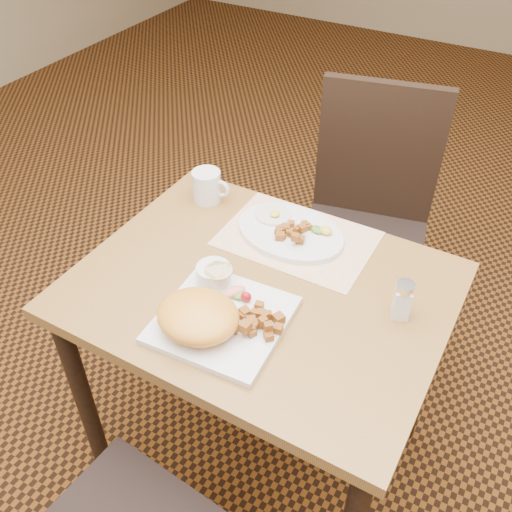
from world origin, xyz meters
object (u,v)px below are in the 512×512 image
at_px(plate_oval, 290,232).
at_px(coffee_mug, 208,186).
at_px(chair_far, 367,213).
at_px(salt_shaker, 402,300).
at_px(plate_square, 223,320).
at_px(table, 260,316).

height_order(plate_oval, coffee_mug, coffee_mug).
distance_m(chair_far, salt_shaker, 0.74).
xyz_separation_m(chair_far, coffee_mug, (-0.35, -0.45, 0.26)).
bearing_deg(coffee_mug, plate_oval, -6.38).
bearing_deg(salt_shaker, plate_oval, 158.26).
relative_size(plate_square, plate_oval, 0.92).
xyz_separation_m(salt_shaker, coffee_mug, (-0.64, 0.17, -0.00)).
height_order(table, plate_square, plate_square).
bearing_deg(salt_shaker, chair_far, 115.07).
bearing_deg(chair_far, plate_square, 74.27).
distance_m(plate_square, plate_oval, 0.36).
xyz_separation_m(chair_far, plate_square, (-0.05, -0.85, 0.22)).
height_order(chair_far, salt_shaker, chair_far).
relative_size(chair_far, plate_oval, 3.19).
height_order(chair_far, coffee_mug, chair_far).
bearing_deg(table, chair_far, 87.09).
xyz_separation_m(table, chair_far, (0.04, 0.70, -0.10)).
bearing_deg(plate_oval, plate_square, -88.17).
height_order(plate_square, coffee_mug, coffee_mug).
height_order(plate_square, plate_oval, plate_oval).
distance_m(plate_square, coffee_mug, 0.50).
height_order(table, chair_far, chair_far).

